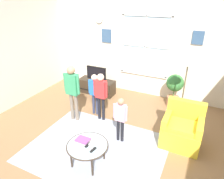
# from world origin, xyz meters

# --- Properties ---
(ground_plane) EXTENTS (6.51, 6.09, 0.02)m
(ground_plane) POSITION_xyz_m (0.00, 0.00, -0.01)
(ground_plane) COLOR olive
(back_wall) EXTENTS (5.91, 0.17, 2.74)m
(back_wall) POSITION_xyz_m (-0.00, 2.80, 1.38)
(back_wall) COLOR beige
(back_wall) RESTS_ON ground_plane
(area_rug) EXTENTS (2.71, 2.11, 0.01)m
(area_rug) POSITION_xyz_m (-0.02, -0.14, 0.00)
(area_rug) COLOR #999EAD
(area_rug) RESTS_ON ground_plane
(tv_stand) EXTENTS (1.13, 0.45, 0.44)m
(tv_stand) POSITION_xyz_m (-1.28, 2.11, 0.22)
(tv_stand) COLOR #2D2319
(tv_stand) RESTS_ON ground_plane
(television) EXTENTS (0.64, 0.08, 0.43)m
(television) POSITION_xyz_m (-1.28, 2.10, 0.67)
(television) COLOR #4C4C4C
(television) RESTS_ON tv_stand
(armchair) EXTENTS (0.76, 0.74, 0.87)m
(armchair) POSITION_xyz_m (1.49, 0.82, 0.33)
(armchair) COLOR yellow
(armchair) RESTS_ON ground_plane
(coffee_table) EXTENTS (0.76, 0.76, 0.43)m
(coffee_table) POSITION_xyz_m (0.04, -0.54, 0.40)
(coffee_table) COLOR #99B2B7
(coffee_table) RESTS_ON ground_plane
(book_stack) EXTENTS (0.25, 0.19, 0.05)m
(book_stack) POSITION_xyz_m (-0.09, -0.49, 0.45)
(book_stack) COLOR beige
(book_stack) RESTS_ON coffee_table
(cup) EXTENTS (0.08, 0.08, 0.10)m
(cup) POSITION_xyz_m (0.15, -0.60, 0.47)
(cup) COLOR white
(cup) RESTS_ON coffee_table
(remote_near_books) EXTENTS (0.07, 0.15, 0.02)m
(remote_near_books) POSITION_xyz_m (0.06, -0.55, 0.43)
(remote_near_books) COLOR black
(remote_near_books) RESTS_ON coffee_table
(remote_near_cup) EXTENTS (0.06, 0.14, 0.02)m
(remote_near_cup) POSITION_xyz_m (0.20, -0.61, 0.43)
(remote_near_cup) COLOR black
(remote_near_cup) RESTS_ON coffee_table
(person_green_shirt) EXTENTS (0.42, 0.19, 1.41)m
(person_green_shirt) POSITION_xyz_m (-1.03, 0.56, 0.88)
(person_green_shirt) COLOR #726656
(person_green_shirt) RESTS_ON ground_plane
(person_red_shirt) EXTENTS (0.37, 0.17, 1.21)m
(person_red_shirt) POSITION_xyz_m (-0.44, 0.86, 0.76)
(person_red_shirt) COLOR black
(person_red_shirt) RESTS_ON ground_plane
(person_blue_shirt) EXTENTS (0.33, 0.15, 1.10)m
(person_blue_shirt) POSITION_xyz_m (-0.70, 1.01, 0.69)
(person_blue_shirt) COLOR #333851
(person_blue_shirt) RESTS_ON ground_plane
(person_pink_shirt) EXTENTS (0.31, 0.14, 1.02)m
(person_pink_shirt) POSITION_xyz_m (0.31, 0.31, 0.64)
(person_pink_shirt) COLOR black
(person_pink_shirt) RESTS_ON ground_plane
(potted_plant_by_window) EXTENTS (0.46, 0.46, 0.92)m
(potted_plant_by_window) POSITION_xyz_m (1.03, 2.34, 0.56)
(potted_plant_by_window) COLOR #9E6B4C
(potted_plant_by_window) RESTS_ON ground_plane
(floor_lamp) EXTENTS (0.32, 0.32, 1.70)m
(floor_lamp) POSITION_xyz_m (1.33, 1.60, 1.42)
(floor_lamp) COLOR black
(floor_lamp) RESTS_ON ground_plane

